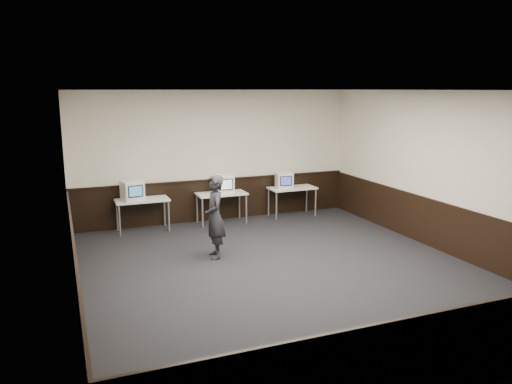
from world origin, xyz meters
The scene contains 18 objects.
floor centered at (0.00, 0.00, 0.00)m, with size 8.00×8.00×0.00m, color black.
ceiling centered at (0.00, 0.00, 3.20)m, with size 8.00×8.00×0.00m, color white.
back_wall centered at (0.00, 4.00, 1.60)m, with size 7.00×7.00×0.00m, color silver.
front_wall centered at (0.00, -4.00, 1.60)m, with size 7.00×7.00×0.00m, color silver.
left_wall centered at (-3.50, 0.00, 1.60)m, with size 8.00×8.00×0.00m, color silver.
right_wall centered at (3.50, 0.00, 1.60)m, with size 8.00×8.00×0.00m, color silver.
wainscot_back centered at (0.00, 3.98, 0.50)m, with size 6.98×0.04×1.00m, color black.
wainscot_front centered at (0.00, -3.98, 0.50)m, with size 6.98×0.04×1.00m, color black.
wainscot_left centered at (-3.48, 0.00, 0.50)m, with size 0.04×7.98×1.00m, color black.
wainscot_right centered at (3.48, 0.00, 0.50)m, with size 0.04×7.98×1.00m, color black.
wainscot_rail centered at (0.00, 3.96, 1.02)m, with size 6.98×0.06×0.04m, color black.
desk_left centered at (-1.90, 3.60, 0.68)m, with size 1.20×0.60×0.75m.
desk_center centered at (0.00, 3.60, 0.68)m, with size 1.20×0.60×0.75m.
desk_right centered at (1.90, 3.60, 0.68)m, with size 1.20×0.60×0.75m.
emac_left centered at (-2.11, 3.58, 0.97)m, with size 0.52×0.54×0.45m.
emac_center centered at (0.06, 3.60, 0.97)m, with size 0.49×0.52×0.45m.
emac_right centered at (1.66, 3.58, 0.95)m, with size 0.49×0.50×0.41m.
person centered at (-0.89, 1.23, 0.81)m, with size 0.59×0.39×1.62m, color #232328.
Camera 1 is at (-3.57, -7.69, 3.22)m, focal length 35.00 mm.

